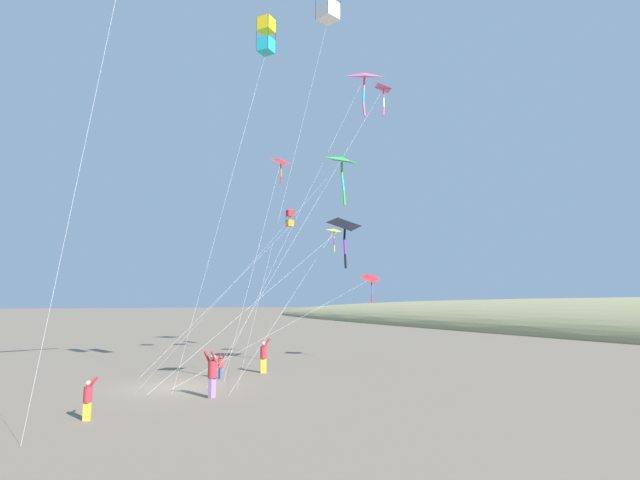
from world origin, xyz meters
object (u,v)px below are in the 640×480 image
(person_bystander_far, at_px, (88,397))
(person_adult_flyer, at_px, (264,354))
(person_child_green_jacket, at_px, (220,365))
(kite_delta_long_streamer_left, at_px, (345,225))
(kite_box_black_fish_shape, at_px, (266,36))
(kite_delta_yellow_midlevel, at_px, (383,89))
(kite_delta_green_low_center, at_px, (364,76))
(kite_delta_purple_drifting, at_px, (371,279))
(person_child_grey_jacket, at_px, (212,372))
(kite_delta_magenta_far_left, at_px, (342,161))
(kite_delta_striped_overhead, at_px, (334,231))
(kite_box_long_streamer_right, at_px, (290,219))
(kite_delta_checkered_midright, at_px, (281,162))

(person_bystander_far, bearing_deg, person_adult_flyer, -138.28)
(person_child_green_jacket, bearing_deg, kite_delta_long_streamer_left, 177.61)
(person_adult_flyer, height_order, kite_box_black_fish_shape, kite_box_black_fish_shape)
(kite_delta_yellow_midlevel, bearing_deg, kite_box_black_fish_shape, 16.11)
(kite_delta_yellow_midlevel, bearing_deg, person_bystander_far, 20.48)
(kite_delta_green_low_center, xyz_separation_m, kite_delta_purple_drifting, (0.64, 1.57, -14.63))
(person_child_grey_jacket, relative_size, kite_delta_yellow_midlevel, 0.11)
(kite_delta_magenta_far_left, xyz_separation_m, kite_delta_yellow_midlevel, (-6.69, -7.04, 7.09))
(person_adult_flyer, xyz_separation_m, kite_delta_purple_drifting, (-7.91, -1.70, 4.30))
(kite_delta_striped_overhead, xyz_separation_m, kite_delta_magenta_far_left, (5.78, 11.70, 1.00))
(kite_box_long_streamer_right, bearing_deg, kite_delta_striped_overhead, 94.40)
(person_child_grey_jacket, relative_size, kite_box_long_streamer_right, 0.16)
(person_bystander_far, bearing_deg, person_child_green_jacket, -132.03)
(person_adult_flyer, relative_size, kite_delta_green_low_center, 0.09)
(kite_delta_green_low_center, bearing_deg, person_child_grey_jacket, 35.45)
(kite_delta_green_low_center, bearing_deg, kite_delta_yellow_midlevel, 69.68)
(person_bystander_far, xyz_separation_m, kite_box_long_streamer_right, (-14.03, -16.76, 9.39))
(kite_box_black_fish_shape, bearing_deg, kite_delta_purple_drifting, -147.10)
(kite_delta_green_low_center, bearing_deg, kite_box_black_fish_shape, 37.20)
(person_child_grey_jacket, relative_size, person_bystander_far, 1.36)
(kite_delta_purple_drifting, bearing_deg, person_bystander_far, 29.79)
(kite_delta_long_streamer_left, xyz_separation_m, kite_box_long_streamer_right, (-0.76, -10.15, 1.92))
(kite_delta_striped_overhead, bearing_deg, person_adult_flyer, 23.93)
(kite_delta_green_low_center, relative_size, kite_delta_checkered_midright, 1.54)
(kite_delta_purple_drifting, bearing_deg, kite_delta_green_low_center, -112.32)
(kite_delta_purple_drifting, bearing_deg, person_child_grey_jacket, 31.84)
(person_child_grey_jacket, height_order, kite_delta_green_low_center, kite_delta_green_low_center)
(person_adult_flyer, relative_size, kite_delta_striped_overhead, 0.19)
(kite_delta_magenta_far_left, bearing_deg, person_child_green_jacket, -72.92)
(kite_delta_striped_overhead, xyz_separation_m, kite_box_black_fish_shape, (7.38, 7.05, 8.24))
(person_child_green_jacket, distance_m, kite_delta_yellow_midlevel, 18.32)
(kite_delta_long_streamer_left, relative_size, kite_box_black_fish_shape, 0.68)
(kite_delta_striped_overhead, relative_size, kite_delta_purple_drifting, 0.70)
(kite_delta_magenta_far_left, bearing_deg, person_child_grey_jacket, -38.49)
(kite_box_long_streamer_right, bearing_deg, kite_delta_magenta_far_left, 73.66)
(kite_box_black_fish_shape, bearing_deg, person_child_grey_jacket, 27.61)
(person_child_green_jacket, height_order, kite_delta_checkered_midright, kite_delta_checkered_midright)
(kite_delta_striped_overhead, xyz_separation_m, kite_delta_purple_drifting, (-2.28, 0.81, -3.09))
(kite_delta_long_streamer_left, height_order, kite_delta_purple_drifting, kite_delta_long_streamer_left)
(kite_box_black_fish_shape, bearing_deg, person_child_green_jacket, -75.51)
(kite_delta_striped_overhead, bearing_deg, kite_box_long_streamer_right, -85.60)
(kite_box_black_fish_shape, bearing_deg, person_adult_flyer, -110.92)
(person_child_grey_jacket, relative_size, kite_delta_striped_overhead, 0.19)
(person_child_green_jacket, distance_m, kite_delta_checkered_midright, 13.87)
(person_child_grey_jacket, bearing_deg, person_child_green_jacket, -108.63)
(kite_delta_striped_overhead, distance_m, kite_delta_yellow_midlevel, 9.38)
(kite_delta_long_streamer_left, distance_m, kite_box_black_fish_shape, 10.90)
(kite_delta_green_low_center, distance_m, kite_delta_yellow_midlevel, 6.74)
(person_child_green_jacket, height_order, person_bystander_far, person_bystander_far)
(kite_delta_purple_drifting, bearing_deg, person_child_green_jacket, 14.35)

